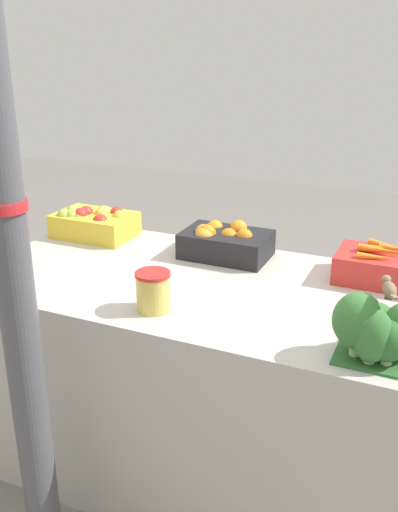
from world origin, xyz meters
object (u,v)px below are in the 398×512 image
juice_bottle_ruby (0,251)px  pickle_jar (153,291)px  juice_bottle_cloudy (22,257)px  sparrow_bird (389,289)px  apple_crate (93,222)px  broccoli_pile (376,329)px  orange_crate (225,242)px  carrot_crate (385,267)px  support_pole (10,245)px

juice_bottle_ruby → pickle_jar: 0.64m
juice_bottle_cloudy → sparrow_bird: juice_bottle_cloudy is taller
pickle_jar → sparrow_bird: size_ratio=1.04×
apple_crate → broccoli_pile: broccoli_pile is taller
broccoli_pile → juice_bottle_cloudy: 1.26m
juice_bottle_ruby → pickle_jar: (0.64, 0.01, -0.05)m
orange_crate → sparrow_bird: 0.94m
orange_crate → juice_bottle_cloudy: size_ratio=1.34×
broccoli_pile → pickle_jar: broccoli_pile is taller
orange_crate → broccoli_pile: size_ratio=1.41×
carrot_crate → juice_bottle_ruby: juice_bottle_ruby is taller
sparrow_bird → apple_crate: bearing=46.8°
pickle_jar → carrot_crate: bearing=39.8°
sparrow_bird → pickle_jar: bearing=67.9°
broccoli_pile → juice_bottle_ruby: 1.36m
carrot_crate → juice_bottle_ruby: size_ratio=1.25×
support_pole → juice_bottle_cloudy: bearing=129.1°
support_pole → apple_crate: support_pole is taller
apple_crate → pickle_jar: 0.83m
sparrow_bird → support_pole: bearing=90.1°
broccoli_pile → pickle_jar: size_ratio=1.86×
apple_crate → orange_crate: size_ratio=1.00×
orange_crate → juice_bottle_ruby: size_ratio=1.25×
juice_bottle_ruby → pickle_jar: bearing=1.3°
orange_crate → pickle_jar: bearing=-93.6°
broccoli_pile → juice_bottle_cloudy: bearing=179.6°
carrot_crate → sparrow_bird: 0.62m
support_pole → apple_crate: (-0.38, 0.94, -0.26)m
support_pole → broccoli_pile: bearing=20.5°
carrot_crate → juice_bottle_ruby: (-1.31, -0.58, 0.06)m
juice_bottle_ruby → sparrow_bird: bearing=-0.7°
support_pole → orange_crate: 1.02m
carrot_crate → broccoli_pile: 0.59m
broccoli_pile → juice_bottle_ruby: juice_bottle_ruby is taller
orange_crate → support_pole: bearing=-106.0°
apple_crate → orange_crate: bearing=0.3°
broccoli_pile → pickle_jar: (-0.72, 0.02, -0.03)m
orange_crate → carrot_crate: (0.64, 0.00, -0.01)m
support_pole → carrot_crate: bearing=46.0°
apple_crate → broccoli_pile: (1.34, -0.58, 0.03)m
support_pole → pickle_jar: 0.52m
orange_crate → broccoli_pile: bearing=-40.4°
apple_crate → pickle_jar: size_ratio=2.61×
support_pole → pickle_jar: size_ratio=17.12×
carrot_crate → juice_bottle_cloudy: 1.35m
juice_bottle_ruby → support_pole: bearing=-42.6°
support_pole → pickle_jar: support_pole is taller
juice_bottle_ruby → juice_bottle_cloudy: juice_bottle_ruby is taller
juice_bottle_cloudy → carrot_crate: bearing=25.5°
carrot_crate → support_pole: bearing=-134.0°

